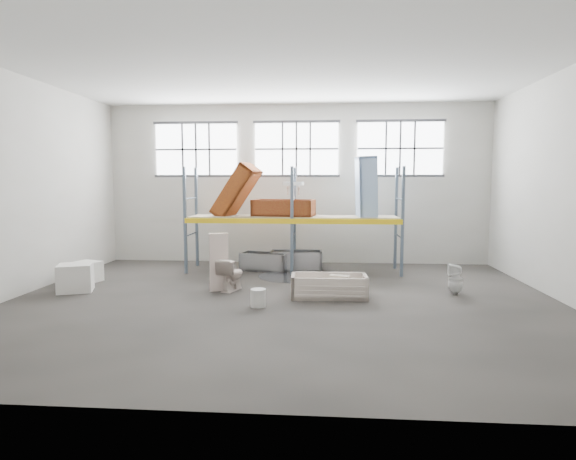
# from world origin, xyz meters

# --- Properties ---
(floor) EXTENTS (12.00, 10.00, 0.10)m
(floor) POSITION_xyz_m (0.00, 0.00, -0.05)
(floor) COLOR #49433F
(floor) RESTS_ON ground
(ceiling) EXTENTS (12.00, 10.00, 0.10)m
(ceiling) POSITION_xyz_m (0.00, 0.00, 5.05)
(ceiling) COLOR silver
(ceiling) RESTS_ON ground
(wall_back) EXTENTS (12.00, 0.10, 5.00)m
(wall_back) POSITION_xyz_m (0.00, 5.05, 2.50)
(wall_back) COLOR #B4B1A6
(wall_back) RESTS_ON ground
(wall_front) EXTENTS (12.00, 0.10, 5.00)m
(wall_front) POSITION_xyz_m (0.00, -5.05, 2.50)
(wall_front) COLOR #BBB7AC
(wall_front) RESTS_ON ground
(wall_left) EXTENTS (0.10, 10.00, 5.00)m
(wall_left) POSITION_xyz_m (-6.05, 0.00, 2.50)
(wall_left) COLOR #BCB9AD
(wall_left) RESTS_ON ground
(window_left) EXTENTS (2.60, 0.04, 1.60)m
(window_left) POSITION_xyz_m (-3.20, 4.94, 3.60)
(window_left) COLOR white
(window_left) RESTS_ON wall_back
(window_mid) EXTENTS (2.60, 0.04, 1.60)m
(window_mid) POSITION_xyz_m (0.00, 4.94, 3.60)
(window_mid) COLOR white
(window_mid) RESTS_ON wall_back
(window_right) EXTENTS (2.60, 0.04, 1.60)m
(window_right) POSITION_xyz_m (3.20, 4.94, 3.60)
(window_right) COLOR white
(window_right) RESTS_ON wall_back
(rack_upright_la) EXTENTS (0.08, 0.08, 3.00)m
(rack_upright_la) POSITION_xyz_m (-3.00, 2.90, 1.50)
(rack_upright_la) COLOR slate
(rack_upright_la) RESTS_ON floor
(rack_upright_lb) EXTENTS (0.08, 0.08, 3.00)m
(rack_upright_lb) POSITION_xyz_m (-3.00, 4.10, 1.50)
(rack_upright_lb) COLOR slate
(rack_upright_lb) RESTS_ON floor
(rack_upright_ma) EXTENTS (0.08, 0.08, 3.00)m
(rack_upright_ma) POSITION_xyz_m (0.00, 2.90, 1.50)
(rack_upright_ma) COLOR slate
(rack_upright_ma) RESTS_ON floor
(rack_upright_mb) EXTENTS (0.08, 0.08, 3.00)m
(rack_upright_mb) POSITION_xyz_m (0.00, 4.10, 1.50)
(rack_upright_mb) COLOR slate
(rack_upright_mb) RESTS_ON floor
(rack_upright_ra) EXTENTS (0.08, 0.08, 3.00)m
(rack_upright_ra) POSITION_xyz_m (3.00, 2.90, 1.50)
(rack_upright_ra) COLOR slate
(rack_upright_ra) RESTS_ON floor
(rack_upright_rb) EXTENTS (0.08, 0.08, 3.00)m
(rack_upright_rb) POSITION_xyz_m (3.00, 4.10, 1.50)
(rack_upright_rb) COLOR slate
(rack_upright_rb) RESTS_ON floor
(rack_beam_front) EXTENTS (6.00, 0.10, 0.14)m
(rack_beam_front) POSITION_xyz_m (0.00, 2.90, 1.50)
(rack_beam_front) COLOR yellow
(rack_beam_front) RESTS_ON floor
(rack_beam_back) EXTENTS (6.00, 0.10, 0.14)m
(rack_beam_back) POSITION_xyz_m (0.00, 4.10, 1.50)
(rack_beam_back) COLOR yellow
(rack_beam_back) RESTS_ON floor
(shelf_deck) EXTENTS (5.90, 1.10, 0.03)m
(shelf_deck) POSITION_xyz_m (0.00, 3.50, 1.58)
(shelf_deck) COLOR gray
(shelf_deck) RESTS_ON floor
(wet_patch) EXTENTS (1.80, 1.80, 0.00)m
(wet_patch) POSITION_xyz_m (0.00, 2.70, 0.00)
(wet_patch) COLOR black
(wet_patch) RESTS_ON floor
(bathtub_beige) EXTENTS (1.72, 0.86, 0.50)m
(bathtub_beige) POSITION_xyz_m (1.00, 0.46, 0.25)
(bathtub_beige) COLOR beige
(bathtub_beige) RESTS_ON floor
(cistern_spare) EXTENTS (0.48, 0.34, 0.42)m
(cistern_spare) POSITION_xyz_m (1.24, 0.50, 0.28)
(cistern_spare) COLOR beige
(cistern_spare) RESTS_ON bathtub_beige
(sink_in_tub) EXTENTS (0.58, 0.58, 0.15)m
(sink_in_tub) POSITION_xyz_m (0.45, 0.57, 0.16)
(sink_in_tub) COLOR beige
(sink_in_tub) RESTS_ON bathtub_beige
(toilet_beige) EXTENTS (0.66, 0.86, 0.78)m
(toilet_beige) POSITION_xyz_m (-1.32, 0.94, 0.39)
(toilet_beige) COLOR beige
(toilet_beige) RESTS_ON floor
(cistern_tall) EXTENTS (0.50, 0.39, 1.37)m
(cistern_tall) POSITION_xyz_m (-1.61, 0.93, 0.68)
(cistern_tall) COLOR beige
(cistern_tall) RESTS_ON floor
(toilet_white) EXTENTS (0.36, 0.36, 0.71)m
(toilet_white) POSITION_xyz_m (3.90, 0.92, 0.36)
(toilet_white) COLOR white
(toilet_white) RESTS_ON floor
(steel_tub_left) EXTENTS (1.51, 0.98, 0.51)m
(steel_tub_left) POSITION_xyz_m (-0.83, 3.55, 0.26)
(steel_tub_left) COLOR #ABAEB4
(steel_tub_left) RESTS_ON floor
(steel_tub_right) EXTENTS (1.52, 0.74, 0.55)m
(steel_tub_right) POSITION_xyz_m (0.08, 3.71, 0.28)
(steel_tub_right) COLOR #9D9EA4
(steel_tub_right) RESTS_ON floor
(rust_tub_flat) EXTENTS (1.86, 1.08, 0.49)m
(rust_tub_flat) POSITION_xyz_m (-0.29, 3.59, 1.82)
(rust_tub_flat) COLOR brown
(rust_tub_flat) RESTS_ON shelf_deck
(rust_tub_tilted) EXTENTS (1.52, 1.10, 1.67)m
(rust_tub_tilted) POSITION_xyz_m (-1.65, 3.49, 2.29)
(rust_tub_tilted) COLOR #944310
(rust_tub_tilted) RESTS_ON shelf_deck
(sink_on_shelf) EXTENTS (0.63, 0.50, 0.53)m
(sink_on_shelf) POSITION_xyz_m (0.00, 3.39, 2.09)
(sink_on_shelf) COLOR white
(sink_on_shelf) RESTS_ON rust_tub_flat
(blue_tub_upright) EXTENTS (0.63, 0.87, 1.78)m
(blue_tub_upright) POSITION_xyz_m (2.06, 3.48, 2.40)
(blue_tub_upright) COLOR #90B0DA
(blue_tub_upright) RESTS_ON shelf_deck
(bucket) EXTENTS (0.37, 0.37, 0.37)m
(bucket) POSITION_xyz_m (-0.47, -0.49, 0.18)
(bucket) COLOR beige
(bucket) RESTS_ON floor
(carton_near) EXTENTS (0.93, 0.87, 0.65)m
(carton_near) POSITION_xyz_m (-4.97, 0.55, 0.32)
(carton_near) COLOR silver
(carton_near) RESTS_ON floor
(carton_far) EXTENTS (0.80, 0.80, 0.52)m
(carton_far) POSITION_xyz_m (-5.26, 1.59, 0.26)
(carton_far) COLOR silver
(carton_far) RESTS_ON floor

